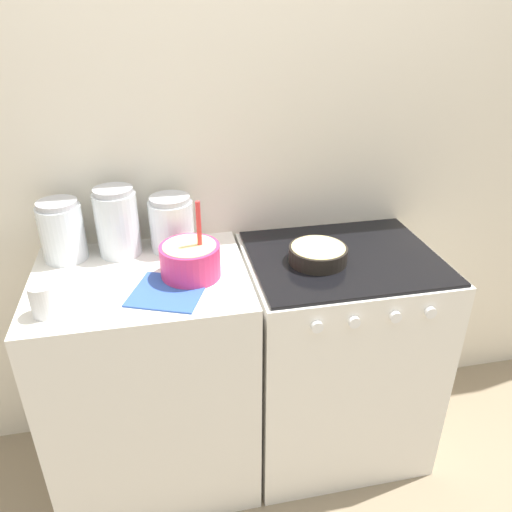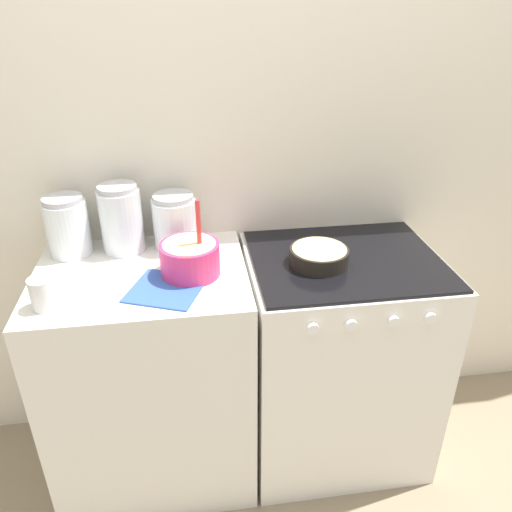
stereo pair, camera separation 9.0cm
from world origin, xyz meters
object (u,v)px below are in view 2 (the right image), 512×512
at_px(stove, 337,357).
at_px(storage_jar_left, 68,230).
at_px(storage_jar_right, 175,225).
at_px(tin_can, 43,293).
at_px(mixing_bowl, 190,257).
at_px(storage_jar_middle, 122,223).
at_px(baking_pan, 319,255).

relative_size(stove, storage_jar_left, 4.16).
relative_size(storage_jar_right, tin_can, 2.05).
height_order(mixing_bowl, storage_jar_left, mixing_bowl).
bearing_deg(tin_can, storage_jar_right, 42.31).
height_order(storage_jar_left, storage_jar_middle, storage_jar_middle).
distance_m(baking_pan, storage_jar_right, 0.56).
bearing_deg(stove, tin_can, -170.20).
distance_m(storage_jar_left, storage_jar_right, 0.39).
height_order(storage_jar_middle, storage_jar_right, storage_jar_middle).
distance_m(baking_pan, storage_jar_left, 0.93).
distance_m(mixing_bowl, storage_jar_right, 0.23).
bearing_deg(mixing_bowl, storage_jar_left, 152.72).
bearing_deg(storage_jar_right, storage_jar_left, 180.00).
distance_m(stove, mixing_bowl, 0.78).
relative_size(mixing_bowl, tin_can, 2.66).
distance_m(baking_pan, tin_can, 0.93).
xyz_separation_m(stove, mixing_bowl, (-0.57, -0.03, 0.53)).
bearing_deg(stove, storage_jar_middle, 166.64).
distance_m(mixing_bowl, tin_can, 0.48).
relative_size(baking_pan, storage_jar_left, 0.95).
distance_m(stove, baking_pan, 0.51).
bearing_deg(storage_jar_middle, storage_jar_right, 0.00).
distance_m(storage_jar_left, tin_can, 0.37).
relative_size(baking_pan, storage_jar_middle, 0.83).
height_order(stove, storage_jar_middle, storage_jar_middle).
bearing_deg(storage_jar_left, stove, -10.85).
relative_size(stove, storage_jar_right, 4.43).
distance_m(stove, storage_jar_left, 1.17).
xyz_separation_m(storage_jar_left, storage_jar_right, (0.39, 0.00, -0.01)).
distance_m(mixing_bowl, storage_jar_left, 0.50).
relative_size(stove, baking_pan, 4.38).
relative_size(storage_jar_middle, tin_can, 2.51).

